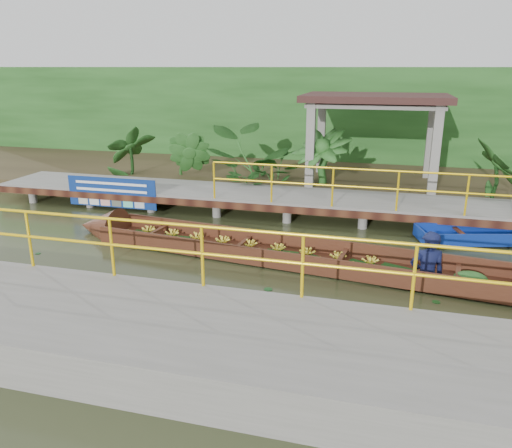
# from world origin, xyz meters

# --- Properties ---
(ground) EXTENTS (80.00, 80.00, 0.00)m
(ground) POSITION_xyz_m (0.00, 0.00, 0.00)
(ground) COLOR #31371B
(ground) RESTS_ON ground
(land_strip) EXTENTS (30.00, 8.00, 0.45)m
(land_strip) POSITION_xyz_m (0.00, 7.50, 0.23)
(land_strip) COLOR #312918
(land_strip) RESTS_ON ground
(far_dock) EXTENTS (16.00, 2.06, 1.66)m
(far_dock) POSITION_xyz_m (0.02, 3.43, 0.48)
(far_dock) COLOR slate
(far_dock) RESTS_ON ground
(near_dock) EXTENTS (18.00, 2.40, 1.73)m
(near_dock) POSITION_xyz_m (1.00, -4.20, 0.30)
(near_dock) COLOR slate
(near_dock) RESTS_ON ground
(pavilion) EXTENTS (4.40, 3.00, 3.00)m
(pavilion) POSITION_xyz_m (3.00, 6.30, 2.82)
(pavilion) COLOR slate
(pavilion) RESTS_ON ground
(foliage_backdrop) EXTENTS (30.00, 0.80, 4.00)m
(foliage_backdrop) POSITION_xyz_m (0.00, 10.00, 2.00)
(foliage_backdrop) COLOR #184114
(foliage_backdrop) RESTS_ON ground
(vendor_boat) EXTENTS (11.20, 2.47, 2.36)m
(vendor_boat) POSITION_xyz_m (1.92, -0.10, 0.25)
(vendor_boat) COLOR #3B1D10
(vendor_boat) RESTS_ON ground
(blue_banner) EXTENTS (2.78, 0.04, 0.87)m
(blue_banner) POSITION_xyz_m (-4.11, 2.48, 0.56)
(blue_banner) COLOR navy
(blue_banner) RESTS_ON ground
(tropical_plants) EXTENTS (14.24, 1.24, 1.55)m
(tropical_plants) POSITION_xyz_m (1.21, 5.30, 1.23)
(tropical_plants) COLOR #184114
(tropical_plants) RESTS_ON ground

